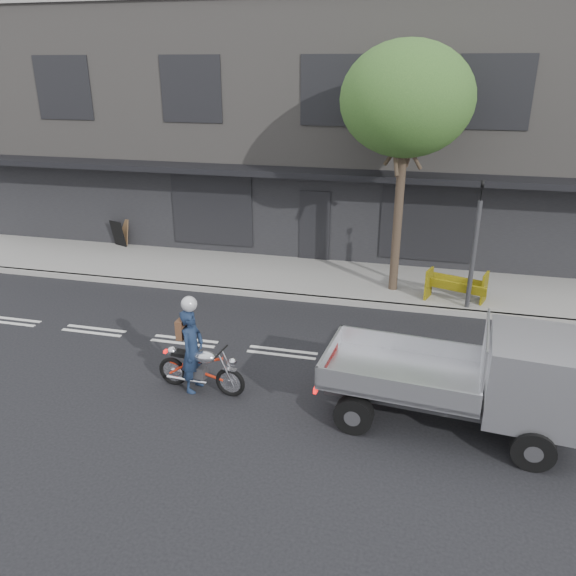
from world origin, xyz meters
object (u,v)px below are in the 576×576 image
Objects in this scene: street_tree at (407,100)px; construction_barrier at (457,288)px; sandwich_board at (118,234)px; flatbed_ute at (510,377)px; traffic_light_pole at (474,253)px; motorcycle at (201,368)px; rider at (192,351)px.

street_tree is 4.34× the size of construction_barrier.
sandwich_board is at bearing 169.43° from street_tree.
flatbed_ute is 5.62m from construction_barrier.
construction_barrier is (-0.62, 5.56, -0.57)m from flatbed_ute.
motorcycle is at bearing -135.85° from traffic_light_pole.
traffic_light_pole is (2.00, -0.85, -3.63)m from street_tree.
rider is (-0.15, 0.00, 0.36)m from motorcycle.
street_tree is 8.45m from motorcycle.
flatbed_ute is (2.32, -6.22, -4.12)m from street_tree.
street_tree is 3.90× the size of rider.
sandwich_board is at bearing 43.47° from rider.
sandwich_board is (-11.65, 2.65, -1.04)m from traffic_light_pole.
flatbed_ute is at bearing -69.57° from street_tree.
traffic_light_pole is 2.25× the size of construction_barrier.
traffic_light_pole is at bearing 8.61° from sandwich_board.
traffic_light_pole is 7.61m from motorcycle.
street_tree is 5.03m from construction_barrier.
construction_barrier is at bearing 148.23° from traffic_light_pole.
traffic_light_pole is 1.84× the size of motorcycle.
flatbed_ute is at bearing -85.49° from rider.
motorcycle is 2.07× the size of sandwich_board.
flatbed_ute is 4.92× the size of sandwich_board.
construction_barrier is 11.61m from sandwich_board.
flatbed_ute reaches higher than construction_barrier.
flatbed_ute reaches higher than sandwich_board.
motorcycle is 10.07m from sandwich_board.
flatbed_ute is 2.91× the size of construction_barrier.
street_tree reaches higher than construction_barrier.
rider is at bearing -120.23° from street_tree.
traffic_light_pole is 7.67m from rider.
motorcycle is at bearing -30.21° from sandwich_board.
traffic_light_pole is 11.99m from sandwich_board.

